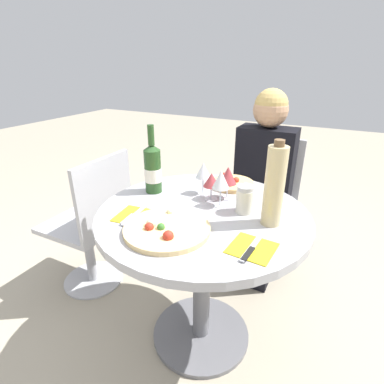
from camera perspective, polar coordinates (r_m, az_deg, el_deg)
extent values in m
plane|color=#9E937F|center=(1.76, 1.68, -25.45)|extent=(12.00, 12.00, 0.00)
cylinder|color=slate|center=(1.75, 1.69, -25.19)|extent=(0.50, 0.50, 0.02)
cylinder|color=slate|center=(1.50, 1.85, -16.40)|extent=(0.08, 0.08, 0.68)
cylinder|color=#9E9EA3|center=(1.30, 2.06, -4.34)|extent=(0.91, 0.91, 0.04)
cylinder|color=#ADADB2|center=(2.28, 11.96, -12.38)|extent=(0.37, 0.37, 0.01)
cylinder|color=#ADADB2|center=(2.17, 12.41, -8.09)|extent=(0.06, 0.06, 0.41)
cube|color=#ADADB2|center=(2.06, 12.94, -2.84)|extent=(0.42, 0.42, 0.03)
cube|color=#ADADB2|center=(2.16, 14.85, 4.64)|extent=(0.42, 0.02, 0.42)
cube|color=black|center=(2.04, 11.26, -9.82)|extent=(0.30, 0.31, 0.44)
cube|color=black|center=(1.96, 13.67, 4.37)|extent=(0.35, 0.19, 0.52)
sphere|color=tan|center=(1.87, 14.76, 14.87)|extent=(0.21, 0.21, 0.21)
sphere|color=tan|center=(1.87, 14.85, 15.65)|extent=(0.20, 0.20, 0.20)
cylinder|color=#ADADB2|center=(2.16, -18.17, -15.46)|extent=(0.37, 0.37, 0.01)
cylinder|color=#ADADB2|center=(2.05, -18.90, -11.06)|extent=(0.06, 0.06, 0.41)
cube|color=#ADADB2|center=(1.93, -19.76, -5.63)|extent=(0.42, 0.42, 0.03)
cube|color=#ADADB2|center=(1.71, -16.20, -0.65)|extent=(0.02, 0.42, 0.42)
cylinder|color=#E5C17F|center=(1.15, -4.76, -7.03)|extent=(0.33, 0.33, 0.02)
sphere|color=#336B28|center=(1.13, -5.93, -6.65)|extent=(0.03, 0.03, 0.03)
sphere|color=beige|center=(1.15, -7.76, -5.99)|extent=(0.04, 0.04, 0.04)
sphere|color=beige|center=(1.24, -4.22, -3.71)|extent=(0.03, 0.03, 0.03)
sphere|color=#B22D1E|center=(1.13, -8.14, -6.62)|extent=(0.03, 0.03, 0.03)
sphere|color=#B22D1E|center=(1.07, -4.55, -8.34)|extent=(0.04, 0.04, 0.04)
cylinder|color=#DBB26B|center=(1.57, 7.61, 1.61)|extent=(0.23, 0.23, 0.02)
sphere|color=#B22D1E|center=(1.53, 5.11, 1.84)|extent=(0.04, 0.04, 0.04)
sphere|color=#B22D1E|center=(1.57, 8.35, 2.21)|extent=(0.03, 0.03, 0.03)
sphere|color=beige|center=(1.53, 5.69, 1.78)|extent=(0.03, 0.03, 0.03)
sphere|color=#336B28|center=(1.51, 7.11, 1.45)|extent=(0.03, 0.03, 0.03)
sphere|color=#B22D1E|center=(1.61, 6.12, 2.98)|extent=(0.04, 0.04, 0.04)
sphere|color=#336B28|center=(1.52, 9.76, 1.33)|extent=(0.03, 0.03, 0.03)
sphere|color=#336B28|center=(1.58, 8.49, 2.32)|extent=(0.03, 0.03, 0.03)
cylinder|color=#23471E|center=(1.46, -7.46, 3.93)|extent=(0.08, 0.08, 0.21)
cone|color=#23471E|center=(1.42, -7.71, 8.45)|extent=(0.08, 0.08, 0.03)
cylinder|color=#23471E|center=(1.41, -7.84, 10.70)|extent=(0.03, 0.03, 0.09)
cylinder|color=silver|center=(1.47, -7.42, 3.31)|extent=(0.08, 0.08, 0.07)
cylinder|color=tan|center=(1.17, 15.39, 0.94)|extent=(0.08, 0.08, 0.32)
cylinder|color=brown|center=(1.12, 16.33, 8.95)|extent=(0.04, 0.04, 0.02)
cylinder|color=silver|center=(1.28, 10.00, -1.71)|extent=(0.07, 0.07, 0.10)
cylinder|color=#B2B2B7|center=(1.26, 10.19, 0.76)|extent=(0.07, 0.07, 0.02)
cylinder|color=silver|center=(1.47, 2.07, -0.14)|extent=(0.06, 0.06, 0.00)
cylinder|color=silver|center=(1.45, 2.10, 1.32)|extent=(0.01, 0.01, 0.08)
cone|color=silver|center=(1.42, 2.14, 4.17)|extent=(0.07, 0.07, 0.08)
cylinder|color=silver|center=(1.35, 5.32, -2.47)|extent=(0.06, 0.06, 0.00)
cylinder|color=silver|center=(1.33, 5.38, -0.85)|extent=(0.01, 0.01, 0.08)
cone|color=silver|center=(1.30, 5.52, 2.43)|extent=(0.08, 0.08, 0.08)
cylinder|color=silver|center=(1.42, 6.65, -1.07)|extent=(0.06, 0.06, 0.00)
cylinder|color=silver|center=(1.41, 6.72, 0.30)|extent=(0.01, 0.01, 0.07)
cone|color=#9E383D|center=(1.38, 6.87, 3.19)|extent=(0.08, 0.08, 0.08)
cylinder|color=silver|center=(1.41, 3.63, -1.26)|extent=(0.06, 0.06, 0.00)
cylinder|color=silver|center=(1.39, 3.66, -0.05)|extent=(0.01, 0.01, 0.06)
cone|color=#9E383D|center=(1.37, 3.73, 2.35)|extent=(0.08, 0.08, 0.06)
cube|color=yellow|center=(1.28, -10.76, -4.43)|extent=(0.17, 0.17, 0.00)
cube|color=silver|center=(1.27, -10.78, -4.25)|extent=(0.04, 0.19, 0.00)
cube|color=silver|center=(1.24, -12.11, -5.05)|extent=(0.03, 0.09, 0.00)
cube|color=yellow|center=(1.07, 11.37, -10.41)|extent=(0.16, 0.16, 0.00)
cube|color=silver|center=(1.07, 11.39, -10.21)|extent=(0.03, 0.19, 0.00)
cube|color=black|center=(1.03, 10.63, -11.45)|extent=(0.03, 0.09, 0.00)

